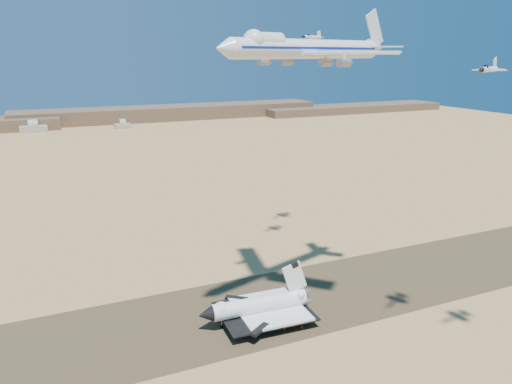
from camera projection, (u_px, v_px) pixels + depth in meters
name	position (u px, v px, depth m)	size (l,w,h in m)	color
ground	(241.00, 312.00, 176.73)	(1200.00, 1200.00, 0.00)	tan
runway	(241.00, 311.00, 176.73)	(600.00, 50.00, 0.06)	#4E4127
ridgeline	(135.00, 116.00, 664.03)	(960.00, 90.00, 18.00)	brown
hangars	(30.00, 129.00, 570.83)	(200.50, 29.50, 30.00)	#A9A495
shuttle	(258.00, 307.00, 169.12)	(40.46, 25.98, 19.92)	white
carrier_747	(305.00, 49.00, 151.59)	(73.74, 54.85, 18.50)	white
crew_a	(294.00, 326.00, 165.48)	(0.69, 0.45, 1.89)	#E64A0D
crew_b	(284.00, 329.00, 163.68)	(0.91, 0.52, 1.87)	#E64A0D
crew_c	(302.00, 328.00, 164.56)	(1.08, 0.55, 1.84)	#E64A0D
chase_jet_a	(488.00, 69.00, 130.75)	(14.74, 9.51, 3.86)	white
chase_jet_d	(302.00, 45.00, 201.94)	(13.40, 7.96, 3.46)	white
chase_jet_e	(312.00, 37.00, 220.51)	(14.54, 8.81, 3.77)	white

